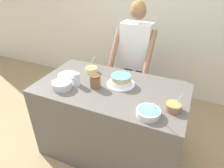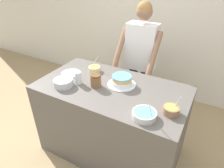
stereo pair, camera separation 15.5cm
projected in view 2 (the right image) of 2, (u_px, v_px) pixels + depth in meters
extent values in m
cube|color=silver|center=(162.00, 18.00, 3.09)|extent=(10.00, 0.05, 2.60)
cube|color=#5B5651|center=(112.00, 120.00, 2.31)|extent=(1.57, 0.87, 0.92)
cylinder|color=#2D2D38|center=(132.00, 90.00, 2.98)|extent=(0.12, 0.12, 0.80)
cylinder|color=#2D2D38|center=(143.00, 93.00, 2.91)|extent=(0.12, 0.12, 0.80)
cube|color=white|center=(141.00, 47.00, 2.58)|extent=(0.39, 0.21, 0.60)
cylinder|color=#8E664C|center=(120.00, 48.00, 2.56)|extent=(0.07, 0.38, 0.51)
cylinder|color=#8E664C|center=(154.00, 55.00, 2.37)|extent=(0.07, 0.38, 0.51)
sphere|color=#8E664C|center=(144.00, 12.00, 2.36)|extent=(0.20, 0.20, 0.20)
sphere|color=olive|center=(144.00, 9.00, 2.34)|extent=(0.18, 0.18, 0.18)
cylinder|color=silver|center=(122.00, 84.00, 2.11)|extent=(0.30, 0.30, 0.01)
cylinder|color=white|center=(122.00, 82.00, 2.09)|extent=(0.22, 0.22, 0.04)
cylinder|color=#DBB275|center=(122.00, 79.00, 2.07)|extent=(0.21, 0.21, 0.04)
cylinder|color=#60B7E0|center=(122.00, 76.00, 2.06)|extent=(0.21, 0.21, 0.01)
cylinder|color=beige|center=(95.00, 69.00, 2.37)|extent=(0.14, 0.14, 0.06)
cylinder|color=#F2DB4C|center=(94.00, 67.00, 2.36)|extent=(0.12, 0.12, 0.01)
cylinder|color=silver|center=(95.00, 62.00, 2.38)|extent=(0.10, 0.06, 0.17)
cylinder|color=silver|center=(144.00, 115.00, 1.64)|extent=(0.20, 0.20, 0.06)
cylinder|color=#60B7E0|center=(144.00, 112.00, 1.63)|extent=(0.18, 0.18, 0.01)
cylinder|color=silver|center=(151.00, 113.00, 1.56)|extent=(0.04, 0.06, 0.18)
cylinder|color=#936B4C|center=(171.00, 110.00, 1.69)|extent=(0.14, 0.14, 0.07)
cylinder|color=olive|center=(172.00, 108.00, 1.67)|extent=(0.12, 0.12, 0.01)
cylinder|color=silver|center=(177.00, 103.00, 1.67)|extent=(0.06, 0.05, 0.17)
cylinder|color=silver|center=(63.00, 83.00, 2.08)|extent=(0.20, 0.20, 0.08)
cylinder|color=pink|center=(63.00, 80.00, 2.06)|extent=(0.17, 0.17, 0.01)
cylinder|color=silver|center=(78.00, 78.00, 2.10)|extent=(0.07, 0.07, 0.13)
cylinder|color=silver|center=(71.00, 73.00, 2.33)|extent=(0.22, 0.22, 0.01)
cylinder|color=brown|center=(96.00, 81.00, 2.06)|extent=(0.11, 0.11, 0.12)
cylinder|color=brown|center=(96.00, 76.00, 2.02)|extent=(0.10, 0.10, 0.02)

